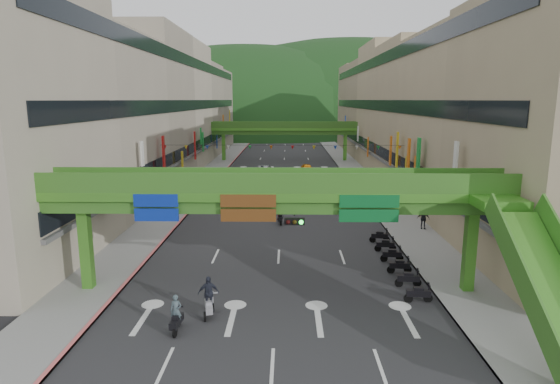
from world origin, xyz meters
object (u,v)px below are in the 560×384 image
(scooter_rider_mid, at_px, (280,213))
(car_silver, at_px, (263,171))
(overpass_near, at_px, (293,206))
(car_yellow, at_px, (307,169))
(pedestrian_red, at_px, (374,196))
(scooter_rider_near, at_px, (176,315))

(scooter_rider_mid, height_order, car_silver, scooter_rider_mid)
(overpass_near, relative_size, car_silver, 6.32)
(car_silver, bearing_deg, overpass_near, -75.40)
(car_yellow, bearing_deg, overpass_near, -99.99)
(car_yellow, height_order, pedestrian_red, pedestrian_red)
(car_yellow, xyz_separation_m, pedestrian_red, (6.20, -21.95, 0.24))
(overpass_near, distance_m, pedestrian_red, 25.58)
(scooter_rider_mid, distance_m, pedestrian_red, 12.72)
(scooter_rider_mid, height_order, pedestrian_red, scooter_rider_mid)
(overpass_near, relative_size, scooter_rider_near, 15.01)
(scooter_rider_near, distance_m, car_silver, 46.79)
(overpass_near, height_order, pedestrian_red, overpass_near)
(scooter_rider_mid, xyz_separation_m, car_silver, (-2.90, 26.88, -0.29))
(scooter_rider_mid, distance_m, car_silver, 27.03)
(overpass_near, bearing_deg, car_yellow, 86.64)
(scooter_rider_mid, bearing_deg, car_yellow, 83.15)
(scooter_rider_near, distance_m, car_yellow, 50.61)
(scooter_rider_near, xyz_separation_m, scooter_rider_mid, (4.67, 19.88, 0.17))
(overpass_near, distance_m, scooter_rider_mid, 16.08)
(car_silver, xyz_separation_m, pedestrian_red, (12.70, -18.78, 0.16))
(scooter_rider_near, height_order, scooter_rider_mid, scooter_rider_mid)
(scooter_rider_near, xyz_separation_m, car_yellow, (8.28, 49.93, -0.20))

